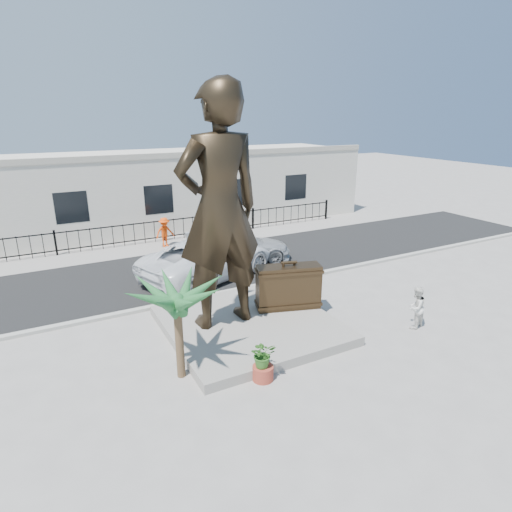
{
  "coord_description": "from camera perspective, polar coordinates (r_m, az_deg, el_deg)",
  "views": [
    {
      "loc": [
        -6.2,
        -9.7,
        6.73
      ],
      "look_at": [
        0.0,
        2.0,
        2.3
      ],
      "focal_mm": 30.0,
      "sensor_mm": 36.0,
      "label": 1
    }
  ],
  "objects": [
    {
      "name": "far_sidewalk",
      "position": [
        23.55,
        -11.46,
        1.53
      ],
      "size": [
        40.0,
        2.5,
        0.02
      ],
      "primitive_type": "cube",
      "color": "#9E9991",
      "rests_on": "ground"
    },
    {
      "name": "street",
      "position": [
        19.92,
        -8.1,
        -1.43
      ],
      "size": [
        40.0,
        7.0,
        0.01
      ],
      "primitive_type": "cube",
      "color": "black",
      "rests_on": "ground"
    },
    {
      "name": "suitcase",
      "position": [
        14.76,
        4.34,
        -4.12
      ],
      "size": [
        2.29,
        1.3,
        1.54
      ],
      "primitive_type": "cube",
      "rotation": [
        0.0,
        0.0,
        -0.3
      ],
      "color": "#352616",
      "rests_on": "plinth"
    },
    {
      "name": "car_silver",
      "position": [
        20.27,
        -2.32,
        1.24
      ],
      "size": [
        5.26,
        3.15,
        1.43
      ],
      "primitive_type": "imported",
      "rotation": [
        0.0,
        0.0,
        1.32
      ],
      "color": "#ADB0B2",
      "rests_on": "street"
    },
    {
      "name": "worker",
      "position": [
        22.99,
        -12.07,
        3.13
      ],
      "size": [
        1.09,
        0.74,
        1.56
      ],
      "primitive_type": "imported",
      "rotation": [
        0.0,
        0.0,
        0.17
      ],
      "color": "#FF4B0D",
      "rests_on": "far_sidewalk"
    },
    {
      "name": "ground",
      "position": [
        13.33,
        4.11,
        -11.87
      ],
      "size": [
        100.0,
        100.0,
        0.0
      ],
      "primitive_type": "plane",
      "color": "#9E9991",
      "rests_on": "ground"
    },
    {
      "name": "tourist",
      "position": [
        14.96,
        20.53,
        -6.44
      ],
      "size": [
        0.81,
        0.7,
        1.44
      ],
      "primitive_type": "imported",
      "rotation": [
        0.0,
        0.0,
        3.4
      ],
      "color": "white",
      "rests_on": "ground"
    },
    {
      "name": "statue",
      "position": [
        12.88,
        -4.91,
        6.21
      ],
      "size": [
        2.78,
        1.89,
        7.41
      ],
      "primitive_type": "imported",
      "rotation": [
        0.0,
        0.0,
        3.18
      ],
      "color": "black",
      "rests_on": "plinth"
    },
    {
      "name": "fence",
      "position": [
        24.13,
        -12.11,
        3.36
      ],
      "size": [
        22.0,
        0.1,
        1.2
      ],
      "primitive_type": "cube",
      "color": "black",
      "rests_on": "ground"
    },
    {
      "name": "shrub",
      "position": [
        11.42,
        0.94,
        -12.94
      ],
      "size": [
        0.83,
        0.77,
        0.74
      ],
      "primitive_type": "imported",
      "rotation": [
        0.0,
        0.0,
        -0.35
      ],
      "color": "#306721",
      "rests_on": "planter"
    },
    {
      "name": "car_white",
      "position": [
        18.39,
        -6.4,
        -0.22
      ],
      "size": [
        6.75,
        4.87,
        1.71
      ],
      "primitive_type": "imported",
      "rotation": [
        0.0,
        0.0,
        1.94
      ],
      "color": "white",
      "rests_on": "street"
    },
    {
      "name": "building",
      "position": [
        27.78,
        -14.8,
        8.5
      ],
      "size": [
        28.0,
        7.0,
        4.4
      ],
      "primitive_type": "cube",
      "color": "silver",
      "rests_on": "ground"
    },
    {
      "name": "plinth",
      "position": [
        14.18,
        -0.85,
        -9.14
      ],
      "size": [
        5.2,
        5.2,
        0.3
      ],
      "primitive_type": "cube",
      "color": "gray",
      "rests_on": "ground"
    },
    {
      "name": "curb",
      "position": [
        16.87,
        -3.99,
        -4.84
      ],
      "size": [
        40.0,
        0.25,
        0.12
      ],
      "primitive_type": "cube",
      "color": "#A5A399",
      "rests_on": "ground"
    },
    {
      "name": "planter",
      "position": [
        11.73,
        0.93,
        -15.32
      ],
      "size": [
        0.56,
        0.56,
        0.4
      ],
      "primitive_type": "cylinder",
      "color": "#9D3929",
      "rests_on": "ground"
    },
    {
      "name": "palm_tree",
      "position": [
        12.14,
        -9.89,
        -15.46
      ],
      "size": [
        1.8,
        1.8,
        3.2
      ],
      "primitive_type": null,
      "color": "#205A2A",
      "rests_on": "ground"
    }
  ]
}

